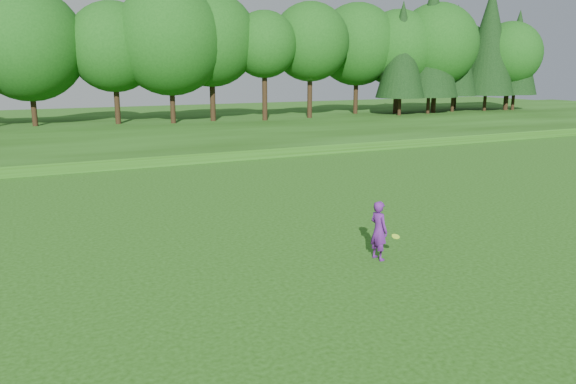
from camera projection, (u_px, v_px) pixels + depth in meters
name	position (u px, v px, depth m)	size (l,w,h in m)	color
ground	(398.00, 267.00, 15.74)	(140.00, 140.00, 0.00)	#1B420C
berm	(146.00, 132.00, 45.61)	(130.00, 30.00, 0.60)	#1B420C
walking_path	(195.00, 161.00, 33.34)	(130.00, 1.60, 0.04)	gray
treeline	(131.00, 35.00, 47.43)	(104.00, 7.00, 15.00)	#13450F
woman	(379.00, 230.00, 16.21)	(0.61, 0.94, 1.74)	#511870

